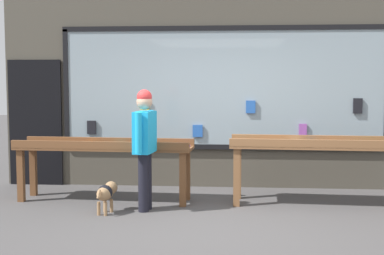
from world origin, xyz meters
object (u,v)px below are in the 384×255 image
object	(u,v)px
display_table_right	(322,151)
person_browsing	(145,141)
small_dog	(106,193)
display_table_left	(104,152)

from	to	relation	value
display_table_right	person_browsing	world-z (taller)	person_browsing
display_table_right	small_dog	distance (m)	3.05
display_table_right	small_dog	xyz separation A→B (m)	(-2.92, -0.72, -0.50)
display_table_right	small_dog	size ratio (longest dim) A/B	5.01
display_table_left	small_dog	size ratio (longest dim) A/B	5.01
person_browsing	display_table_right	bearing A→B (deg)	-70.95
display_table_left	small_dog	distance (m)	0.88
display_table_left	person_browsing	distance (m)	0.90
display_table_right	person_browsing	distance (m)	2.49
small_dog	person_browsing	bearing A→B (deg)	-57.84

